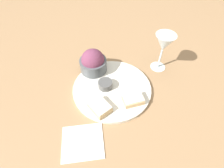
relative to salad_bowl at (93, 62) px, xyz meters
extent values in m
plane|color=#93704C|center=(0.11, -0.06, -0.06)|extent=(4.00, 4.00, 0.00)
cylinder|color=silver|center=(0.11, -0.06, -0.05)|extent=(0.31, 0.31, 0.01)
cylinder|color=#4C5156|center=(0.00, 0.00, -0.01)|extent=(0.11, 0.11, 0.05)
sphere|color=#6B334C|center=(0.00, 0.00, 0.01)|extent=(0.10, 0.10, 0.10)
cylinder|color=#4C4C4C|center=(0.09, -0.07, -0.03)|extent=(0.06, 0.06, 0.03)
cylinder|color=tan|center=(0.09, -0.07, -0.02)|extent=(0.05, 0.05, 0.01)
cube|color=tan|center=(0.11, -0.17, -0.03)|extent=(0.09, 0.09, 0.02)
cube|color=#F4E5C1|center=(0.11, -0.17, -0.02)|extent=(0.09, 0.08, 0.01)
cube|color=tan|center=(0.21, -0.09, -0.03)|extent=(0.09, 0.09, 0.02)
cube|color=#F4E5C1|center=(0.21, -0.09, -0.02)|extent=(0.08, 0.08, 0.01)
cylinder|color=silver|center=(0.25, 0.14, -0.05)|extent=(0.06, 0.06, 0.01)
cylinder|color=silver|center=(0.25, 0.14, -0.01)|extent=(0.01, 0.01, 0.09)
cone|color=silver|center=(0.25, 0.14, 0.07)|extent=(0.08, 0.08, 0.07)
cube|color=white|center=(0.11, -0.30, -0.05)|extent=(0.17, 0.17, 0.01)
camera|label=1|loc=(0.28, -0.46, 0.49)|focal=28.00mm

